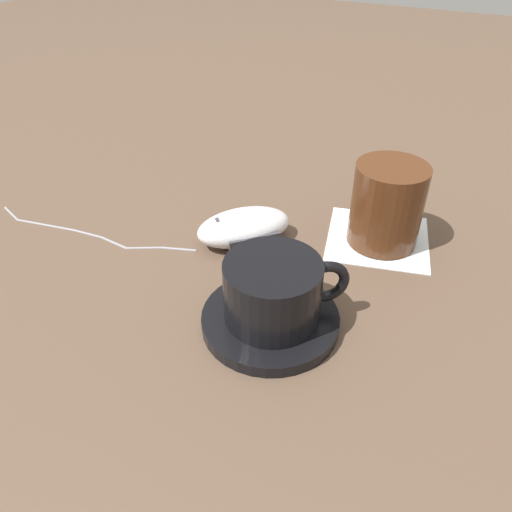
{
  "coord_description": "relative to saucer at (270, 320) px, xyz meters",
  "views": [
    {
      "loc": [
        0.21,
        -0.43,
        0.34
      ],
      "look_at": [
        0.02,
        -0.06,
        0.03
      ],
      "focal_mm": 35.0,
      "sensor_mm": 36.0,
      "label": 1
    }
  ],
  "objects": [
    {
      "name": "napkin_under_glass",
      "position": [
        0.05,
        0.19,
        -0.0
      ],
      "size": [
        0.14,
        0.14,
        0.0
      ],
      "primitive_type": "cube",
      "rotation": [
        0.0,
        0.0,
        0.25
      ],
      "color": "white",
      "rests_on": "ground"
    },
    {
      "name": "saucer",
      "position": [
        0.0,
        0.0,
        0.0
      ],
      "size": [
        0.13,
        0.13,
        0.01
      ],
      "primitive_type": "cylinder",
      "color": "black",
      "rests_on": "ground"
    },
    {
      "name": "drinking_glass",
      "position": [
        0.06,
        0.19,
        0.04
      ],
      "size": [
        0.08,
        0.08,
        0.1
      ],
      "primitive_type": "cylinder",
      "color": "#4C2814",
      "rests_on": "napkin_under_glass"
    },
    {
      "name": "coffee_cup",
      "position": [
        0.0,
        0.0,
        0.04
      ],
      "size": [
        0.11,
        0.09,
        0.06
      ],
      "color": "black",
      "rests_on": "saucer"
    },
    {
      "name": "computer_mouse",
      "position": [
        -0.09,
        0.11,
        0.01
      ],
      "size": [
        0.12,
        0.12,
        0.04
      ],
      "color": "silver",
      "rests_on": "ground"
    },
    {
      "name": "ground_plane",
      "position": [
        -0.07,
        0.11,
        -0.01
      ],
      "size": [
        3.0,
        3.0,
        0.0
      ],
      "primitive_type": "plane",
      "color": "brown"
    },
    {
      "name": "mouse_cable",
      "position": [
        -0.27,
        0.04,
        -0.0
      ],
      "size": [
        0.28,
        0.05,
        0.0
      ],
      "color": "gray",
      "rests_on": "ground"
    }
  ]
}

